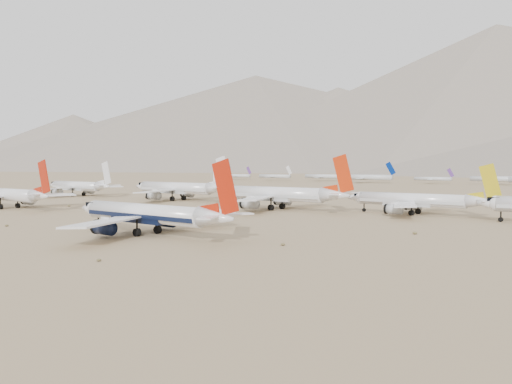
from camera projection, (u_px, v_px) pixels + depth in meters
ground at (182, 235)px, 103.87m from camera, size 7000.00×7000.00×0.00m
main_airliner at (149, 214)px, 103.65m from camera, size 44.77×43.73×15.80m
second_airliner at (10, 195)px, 167.32m from camera, size 46.38×45.33×16.44m
row2_gold_tail at (417, 201)px, 146.81m from camera, size 42.63×41.69×15.18m
row2_orange_tail at (278, 195)px, 163.40m from camera, size 50.44×49.34×17.99m
row2_white_trijet at (180, 188)px, 206.37m from camera, size 51.74×50.56×18.33m
row2_white_twin at (79, 186)px, 237.35m from camera, size 46.46×45.46×16.60m
distant_storage_row at (436, 178)px, 403.00m from camera, size 477.98×65.21×15.72m
desert_scrub at (32, 245)px, 89.59m from camera, size 247.37×121.67×0.63m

